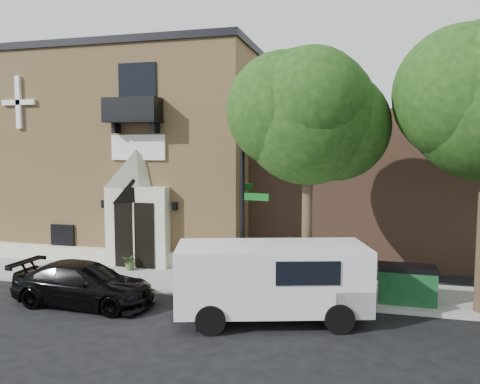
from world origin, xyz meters
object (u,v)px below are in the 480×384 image
Objects in this scene: black_sedan at (84,284)px; dumpster at (407,284)px; fire_hydrant at (309,288)px; cargo_van at (279,278)px; pedestrian_near at (290,259)px; street_sign at (243,199)px.

black_sedan reaches higher than dumpster.
dumpster is (2.90, 0.59, 0.20)m from fire_hydrant.
cargo_van reaches higher than black_sedan.
dumpster is at bearing 11.44° from fire_hydrant.
fire_hydrant is (0.70, 1.54, -0.69)m from cargo_van.
black_sedan is 6.04× the size of fire_hydrant.
dumpster is 1.04× the size of pedestrian_near.
street_sign is (4.63, 1.78, 2.60)m from black_sedan.
pedestrian_near is (1.26, 1.76, -2.28)m from street_sign.
fire_hydrant is at bearing 7.98° from street_sign.
street_sign reaches higher than pedestrian_near.
street_sign is at bearing 43.36° from pedestrian_near.
street_sign is at bearing 116.32° from cargo_van.
black_sedan is 0.74× the size of street_sign.
fire_hydrant is at bearing 49.11° from cargo_van.
pedestrian_near is at bearing 163.41° from dumpster.
dumpster is at bearing -75.27° from black_sedan.
street_sign reaches higher than fire_hydrant.
street_sign is 5.67m from dumpster.
black_sedan is 5.60m from street_sign.
cargo_van is at bearing -148.61° from dumpster.
fire_hydrant is at bearing -167.72° from dumpster.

